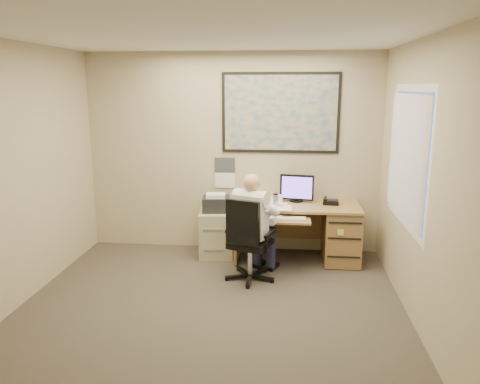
# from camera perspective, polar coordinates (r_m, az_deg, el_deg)

# --- Properties ---
(room_shell) EXTENTS (4.00, 4.50, 2.70)m
(room_shell) POSITION_cam_1_polar(r_m,az_deg,el_deg) (4.22, -4.61, 0.44)
(room_shell) COLOR #3B352D
(room_shell) RESTS_ON ground
(desk) EXTENTS (1.60, 0.97, 1.10)m
(desk) POSITION_cam_1_polar(r_m,az_deg,el_deg) (6.23, 9.95, -4.25)
(desk) COLOR #9F7D44
(desk) RESTS_ON ground
(world_map) EXTENTS (1.56, 0.03, 1.06)m
(world_map) POSITION_cam_1_polar(r_m,az_deg,el_deg) (6.29, 4.95, 9.57)
(world_map) COLOR #1E4C93
(world_map) RESTS_ON room_shell
(wall_calendar) EXTENTS (0.28, 0.01, 0.42)m
(wall_calendar) POSITION_cam_1_polar(r_m,az_deg,el_deg) (6.45, -1.86, 2.36)
(wall_calendar) COLOR white
(wall_calendar) RESTS_ON room_shell
(window_blinds) EXTENTS (0.06, 1.40, 1.30)m
(window_blinds) POSITION_cam_1_polar(r_m,az_deg,el_deg) (5.05, 19.77, 4.08)
(window_blinds) COLOR beige
(window_blinds) RESTS_ON room_shell
(filing_cabinet) EXTENTS (0.50, 0.57, 0.86)m
(filing_cabinet) POSITION_cam_1_polar(r_m,az_deg,el_deg) (6.33, -2.90, -4.51)
(filing_cabinet) COLOR #AAA489
(filing_cabinet) RESTS_ON ground
(office_chair) EXTENTS (0.77, 0.77, 1.01)m
(office_chair) POSITION_cam_1_polar(r_m,az_deg,el_deg) (5.53, 1.37, -7.88)
(office_chair) COLOR black
(office_chair) RESTS_ON ground
(person) EXTENTS (0.78, 0.90, 1.27)m
(person) POSITION_cam_1_polar(r_m,az_deg,el_deg) (5.50, 1.29, -4.30)
(person) COLOR white
(person) RESTS_ON office_chair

